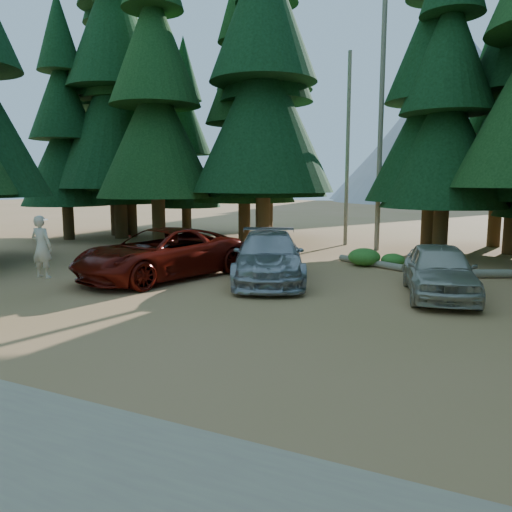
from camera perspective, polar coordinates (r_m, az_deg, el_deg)
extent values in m
plane|color=#A07843|center=(12.25, -4.86, -7.38)|extent=(160.00, 160.00, 0.00)
cylinder|color=#6F6A59|center=(25.33, 14.07, 14.22)|extent=(0.24, 0.24, 12.00)
cylinder|color=#6F6A59|center=(27.17, 10.43, 11.80)|extent=(0.20, 0.20, 10.00)
cone|color=gray|center=(95.93, 22.61, 14.16)|extent=(44.00, 44.00, 28.00)
cone|color=gray|center=(106.28, 18.41, 11.58)|extent=(36.00, 36.00, 20.00)
imported|color=#610F08|center=(17.67, -10.78, 0.28)|extent=(4.42, 6.82, 1.75)
imported|color=#A1A3A9|center=(16.89, 1.44, -0.11)|extent=(4.44, 6.14, 1.65)
imported|color=#B2AD9E|center=(15.54, 20.22, -1.53)|extent=(2.84, 4.90, 1.57)
imported|color=beige|center=(15.75, -23.29, 0.97)|extent=(0.72, 0.52, 1.83)
cylinder|color=white|center=(15.71, -23.32, 3.84)|extent=(0.36, 0.36, 0.04)
cylinder|color=#6F6A59|center=(22.10, -9.53, 0.03)|extent=(4.21, 0.34, 0.30)
cylinder|color=#6F6A59|center=(20.54, 12.94, -0.75)|extent=(3.00, 1.85, 0.27)
ellipsoid|color=#356E21|center=(22.56, -10.61, 0.60)|extent=(1.17, 1.17, 0.64)
ellipsoid|color=#356E21|center=(21.05, -6.18, -0.07)|extent=(0.88, 0.88, 0.48)
ellipsoid|color=#356E21|center=(20.54, 12.26, -0.11)|extent=(1.29, 1.29, 0.71)
ellipsoid|color=#356E21|center=(20.60, 15.40, -0.45)|extent=(0.95, 0.95, 0.52)
ellipsoid|color=#356E21|center=(17.62, 21.91, -2.16)|extent=(1.01, 1.01, 0.56)
ellipsoid|color=#356E21|center=(21.56, -15.97, -0.13)|extent=(0.90, 0.90, 0.50)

